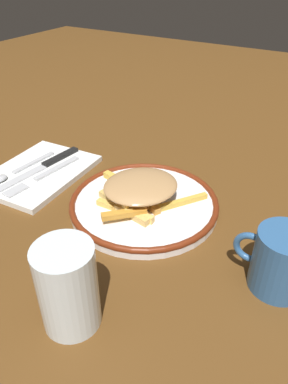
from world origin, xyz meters
TOP-DOWN VIEW (x-y plane):
  - ground_plane at (0.00, 0.00)m, footprint 2.60×2.60m
  - plate at (0.00, 0.00)m, footprint 0.26×0.26m
  - fries_heap at (0.01, 0.01)m, footprint 0.20×0.17m
  - napkin at (0.24, 0.01)m, footprint 0.17×0.23m
  - fork at (0.21, 0.02)m, footprint 0.04×0.18m
  - knife at (0.24, -0.01)m, footprint 0.04×0.21m
  - spoon at (0.27, 0.05)m, footprint 0.03×0.15m
  - water_glass at (-0.04, 0.24)m, footprint 0.07×0.07m
  - coffee_mug at (-0.24, 0.06)m, footprint 0.10×0.08m

SIDE VIEW (x-z plane):
  - ground_plane at x=0.00m, z-range 0.00..0.00m
  - napkin at x=0.24m, z-range 0.00..0.01m
  - plate at x=0.00m, z-range 0.00..0.02m
  - fork at x=0.21m, z-range 0.01..0.02m
  - knife at x=0.24m, z-range 0.01..0.02m
  - spoon at x=0.27m, z-range 0.01..0.02m
  - fries_heap at x=0.01m, z-range 0.02..0.06m
  - coffee_mug at x=-0.24m, z-range 0.00..0.09m
  - water_glass at x=-0.04m, z-range 0.00..0.12m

